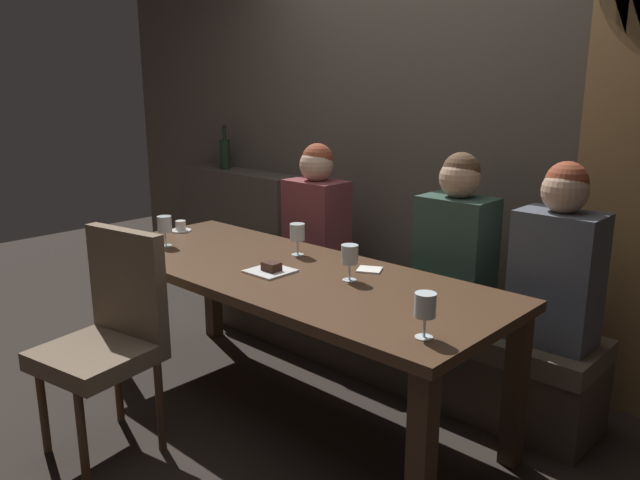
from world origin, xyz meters
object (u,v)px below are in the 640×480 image
object	(u,v)px
banquette_bench	(373,328)
wine_glass_far_right	(165,225)
wine_glass_end_right	(425,307)
wine_glass_end_left	(297,233)
chair_near_side	(110,328)
wine_glass_center_front	(350,255)
dining_table	(284,286)
diner_far_end	(558,260)
dessert_plate	(271,269)
espresso_cup	(181,227)
diner_bearded	(456,239)
diner_redhead	(316,214)
wine_bottle_dark_red	(225,153)

from	to	relation	value
banquette_bench	wine_glass_far_right	bearing A→B (deg)	-132.55
banquette_bench	wine_glass_end_right	world-z (taller)	wine_glass_end_right
wine_glass_far_right	wine_glass_end_left	xyz separation A→B (m)	(0.65, 0.36, 0.00)
chair_near_side	wine_glass_end_right	world-z (taller)	chair_near_side
wine_glass_far_right	wine_glass_end_right	distance (m)	1.72
chair_near_side	wine_glass_center_front	distance (m)	1.09
dining_table	wine_glass_end_left	bearing A→B (deg)	120.08
diner_far_end	wine_glass_end_right	distance (m)	0.93
banquette_bench	wine_glass_far_right	xyz separation A→B (m)	(-0.77, -0.84, 0.63)
dessert_plate	espresso_cup	bearing A→B (deg)	168.99
dining_table	wine_glass_center_front	bearing A→B (deg)	12.58
chair_near_side	diner_bearded	distance (m)	1.69
dining_table	banquette_bench	bearing A→B (deg)	90.00
diner_redhead	espresso_cup	size ratio (longest dim) A/B	6.66
diner_far_end	wine_glass_center_front	world-z (taller)	diner_far_end
diner_redhead	wine_glass_end_left	bearing A→B (deg)	-56.05
chair_near_side	wine_glass_end_left	xyz separation A→B (m)	(0.22, 0.94, 0.30)
wine_glass_center_front	wine_glass_far_right	bearing A→B (deg)	-168.95
chair_near_side	espresso_cup	bearing A→B (deg)	127.86
diner_bearded	chair_near_side	bearing A→B (deg)	-120.48
diner_far_end	wine_glass_end_right	bearing A→B (deg)	-94.72
diner_bearded	wine_bottle_dark_red	distance (m)	2.24
wine_bottle_dark_red	wine_glass_far_right	world-z (taller)	wine_bottle_dark_red
diner_far_end	wine_bottle_dark_red	bearing A→B (deg)	173.05
wine_bottle_dark_red	diner_far_end	bearing A→B (deg)	-6.95
diner_redhead	wine_glass_far_right	distance (m)	0.91
banquette_bench	diner_redhead	bearing A→B (deg)	178.24
diner_far_end	wine_glass_far_right	bearing A→B (deg)	-155.03
wine_glass_center_front	wine_glass_end_right	bearing A→B (deg)	-27.37
espresso_cup	diner_bearded	bearing A→B (deg)	21.97
diner_redhead	wine_glass_end_right	world-z (taller)	diner_redhead
wine_glass_far_right	wine_glass_end_left	distance (m)	0.74
diner_far_end	wine_bottle_dark_red	world-z (taller)	wine_bottle_dark_red
wine_glass_end_right	wine_glass_end_left	distance (m)	1.16
dessert_plate	diner_bearded	bearing A→B (deg)	57.64
wine_bottle_dark_red	wine_glass_far_right	distance (m)	1.51
wine_glass_end_left	dessert_plate	bearing A→B (deg)	-68.19
diner_redhead	wine_glass_far_right	world-z (taller)	diner_redhead
diner_bearded	wine_glass_end_left	bearing A→B (deg)	-141.27
wine_glass_center_front	chair_near_side	bearing A→B (deg)	-130.79
wine_bottle_dark_red	wine_glass_end_left	size ratio (longest dim) A/B	1.99
diner_redhead	dessert_plate	xyz separation A→B (m)	(0.45, -0.79, -0.07)
diner_redhead	wine_bottle_dark_red	distance (m)	1.31
chair_near_side	diner_redhead	xyz separation A→B (m)	(-0.11, 1.44, 0.27)
wine_glass_end_right	wine_glass_center_front	world-z (taller)	same
diner_bearded	wine_glass_center_front	size ratio (longest dim) A/B	5.00
diner_far_end	wine_glass_end_right	world-z (taller)	diner_far_end
wine_glass_far_right	espresso_cup	size ratio (longest dim) A/B	1.37
wine_glass_center_front	wine_glass_end_left	distance (m)	0.49
dining_table	wine_bottle_dark_red	distance (m)	2.03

